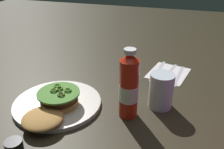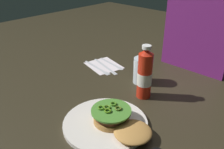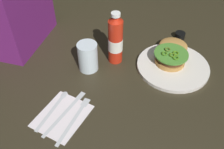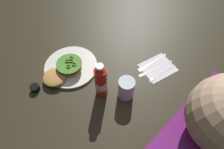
{
  "view_description": "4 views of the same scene",
  "coord_description": "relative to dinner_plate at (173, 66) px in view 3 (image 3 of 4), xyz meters",
  "views": [
    {
      "loc": [
        0.65,
        0.22,
        0.46
      ],
      "look_at": [
        -0.05,
        0.01,
        0.08
      ],
      "focal_mm": 39.47,
      "sensor_mm": 36.0,
      "label": 1
    },
    {
      "loc": [
        0.5,
        -0.58,
        0.51
      ],
      "look_at": [
        -0.06,
        0.03,
        0.08
      ],
      "focal_mm": 37.48,
      "sensor_mm": 36.0,
      "label": 2
    },
    {
      "loc": [
        -0.71,
        -0.11,
        0.66
      ],
      "look_at": [
        -0.08,
        0.07,
        0.04
      ],
      "focal_mm": 40.03,
      "sensor_mm": 36.0,
      "label": 3
    },
    {
      "loc": [
        0.33,
        0.46,
        0.82
      ],
      "look_at": [
        -0.03,
        0.07,
        0.06
      ],
      "focal_mm": 30.45,
      "sensor_mm": 36.0,
      "label": 4
    }
  ],
  "objects": [
    {
      "name": "condiment_cup",
      "position": [
        0.21,
        -0.01,
        0.01
      ],
      "size": [
        0.05,
        0.05,
        0.03
      ],
      "primitive_type": "cylinder",
      "color": "black",
      "rests_on": "ground_plane"
    },
    {
      "name": "spoon_utensil",
      "position": [
        -0.3,
        0.36,
        -0.0
      ],
      "size": [
        0.18,
        0.04,
        0.0
      ],
      "color": "silver",
      "rests_on": "napkin"
    },
    {
      "name": "ground_plane",
      "position": [
        -0.06,
        0.14,
        -0.01
      ],
      "size": [
        3.0,
        3.0,
        0.0
      ],
      "primitive_type": "plane",
      "color": "#2D2719"
    },
    {
      "name": "burger_sandwich",
      "position": [
        0.05,
        0.01,
        0.03
      ],
      "size": [
        0.22,
        0.13,
        0.05
      ],
      "color": "#B67E3E",
      "rests_on": "dinner_plate"
    },
    {
      "name": "fork_utensil",
      "position": [
        -0.33,
        0.28,
        -0.0
      ],
      "size": [
        0.2,
        0.05,
        0.0
      ],
      "color": "silver",
      "rests_on": "napkin"
    },
    {
      "name": "ketchup_bottle",
      "position": [
        -0.02,
        0.23,
        0.09
      ],
      "size": [
        0.06,
        0.06,
        0.22
      ],
      "color": "red",
      "rests_on": "ground_plane"
    },
    {
      "name": "butter_knife",
      "position": [
        -0.31,
        0.32,
        -0.0
      ],
      "size": [
        0.21,
        0.07,
        0.0
      ],
      "color": "silver",
      "rests_on": "napkin"
    },
    {
      "name": "dinner_plate",
      "position": [
        0.0,
        0.0,
        0.0
      ],
      "size": [
        0.28,
        0.28,
        0.01
      ],
      "primitive_type": "cylinder",
      "color": "silver",
      "rests_on": "ground_plane"
    },
    {
      "name": "water_glass",
      "position": [
        -0.09,
        0.32,
        0.05
      ],
      "size": [
        0.08,
        0.08,
        0.11
      ],
      "primitive_type": "cylinder",
      "color": "silver",
      "rests_on": "ground_plane"
    },
    {
      "name": "napkin",
      "position": [
        -0.34,
        0.33,
        -0.01
      ],
      "size": [
        0.2,
        0.18,
        0.0
      ],
      "primitive_type": "cube",
      "rotation": [
        0.0,
        0.0,
        -0.23
      ],
      "color": "white",
      "rests_on": "ground_plane"
    }
  ]
}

